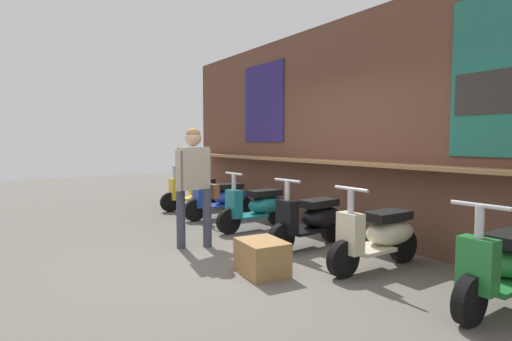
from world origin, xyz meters
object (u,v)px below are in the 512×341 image
object	(u,v)px
scooter_blue	(223,198)
scooter_teal	(259,206)
scooter_yellow	(196,191)
scooter_black	(313,219)
shopper_with_handbag	(195,175)
scooter_cream	(380,235)
merchandise_crate	(262,257)
scooter_green	(505,264)

from	to	relation	value
scooter_blue	scooter_teal	bearing A→B (deg)	91.89
scooter_yellow	scooter_black	bearing A→B (deg)	94.42
scooter_black	shopper_with_handbag	xyz separation A→B (m)	(-0.90, -1.35, 0.60)
scooter_blue	shopper_with_handbag	bearing A→B (deg)	51.69
shopper_with_handbag	scooter_yellow	bearing A→B (deg)	-36.07
scooter_cream	merchandise_crate	xyz separation A→B (m)	(-0.61, -1.23, -0.20)
scooter_cream	scooter_black	bearing A→B (deg)	-87.88
scooter_yellow	scooter_teal	bearing A→B (deg)	94.42
scooter_cream	merchandise_crate	distance (m)	1.39
scooter_yellow	scooter_cream	bearing A→B (deg)	94.42
scooter_teal	scooter_cream	world-z (taller)	same
scooter_cream	shopper_with_handbag	size ratio (longest dim) A/B	0.86
scooter_blue	scooter_cream	world-z (taller)	same
merchandise_crate	scooter_teal	bearing A→B (deg)	145.93
scooter_green	scooter_cream	bearing A→B (deg)	-89.81
merchandise_crate	scooter_cream	bearing A→B (deg)	63.56
scooter_green	merchandise_crate	distance (m)	2.29
scooter_teal	scooter_green	distance (m)	3.74
scooter_yellow	scooter_cream	distance (m)	4.76
shopper_with_handbag	merchandise_crate	xyz separation A→B (m)	(1.42, 0.12, -0.81)
scooter_blue	scooter_teal	size ratio (longest dim) A/B	1.00
scooter_teal	merchandise_crate	size ratio (longest dim) A/B	2.54
scooter_teal	shopper_with_handbag	size ratio (longest dim) A/B	0.85
scooter_yellow	shopper_with_handbag	size ratio (longest dim) A/B	0.86
scooter_yellow	scooter_cream	size ratio (longest dim) A/B	1.00
scooter_black	scooter_teal	bearing A→B (deg)	-94.05
scooter_teal	merchandise_crate	distance (m)	2.20
scooter_teal	shopper_with_handbag	distance (m)	1.53
scooter_yellow	scooter_teal	size ratio (longest dim) A/B	1.00
scooter_blue	merchandise_crate	world-z (taller)	scooter_blue
scooter_yellow	scooter_teal	xyz separation A→B (m)	(2.33, 0.00, 0.00)
merchandise_crate	scooter_black	bearing A→B (deg)	112.85
scooter_black	scooter_cream	size ratio (longest dim) A/B	1.00
scooter_black	scooter_green	size ratio (longest dim) A/B	1.00
scooter_blue	scooter_cream	bearing A→B (deg)	91.89
scooter_green	scooter_teal	bearing A→B (deg)	-89.81
scooter_green	shopper_with_handbag	distance (m)	3.65
scooter_teal	merchandise_crate	bearing A→B (deg)	55.24
merchandise_crate	scooter_green	bearing A→B (deg)	32.58
scooter_teal	scooter_green	world-z (taller)	same
scooter_blue	shopper_with_handbag	size ratio (longest dim) A/B	0.86
scooter_yellow	scooter_cream	xyz separation A→B (m)	(4.76, 0.00, 0.00)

